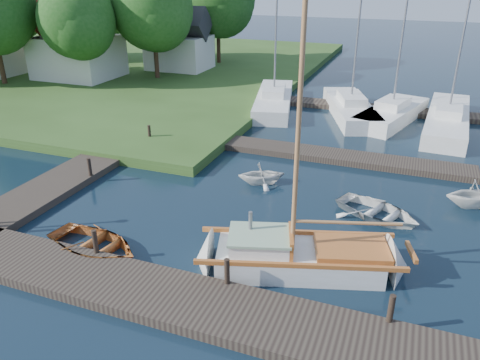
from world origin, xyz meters
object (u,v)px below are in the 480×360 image
(sailboat, at_px, (303,259))
(tree_5, at_px, (12,6))
(mooring_post_1, at_px, (95,241))
(house_a, at_px, (77,46))
(tender_b, at_px, (262,172))
(tender_c, at_px, (378,209))
(marina_boat_3, at_px, (448,118))
(tree_2, at_px, (77,19))
(mooring_post_5, at_px, (149,133))
(mooring_post_2, at_px, (227,271))
(mooring_post_3, at_px, (391,308))
(tree_3, at_px, (153,8))
(marina_boat_2, at_px, (392,112))
(dinghy, at_px, (93,241))
(mooring_post_4, at_px, (90,167))
(house_c, at_px, (179,44))
(marina_boat_0, at_px, (274,99))
(marina_boat_1, at_px, (350,107))
(tender_d, at_px, (477,192))

(sailboat, relative_size, tree_5, 1.21)
(mooring_post_1, distance_m, house_a, 27.11)
(tender_b, xyz_separation_m, tender_c, (5.06, -1.34, -0.19))
(marina_boat_3, xyz_separation_m, tree_2, (-25.78, 0.11, 4.68))
(tender_c, bearing_deg, mooring_post_5, 96.62)
(mooring_post_2, bearing_deg, tree_2, 135.67)
(mooring_post_3, distance_m, tree_3, 30.94)
(marina_boat_2, xyz_separation_m, tree_3, (-18.62, 4.09, 5.23))
(mooring_post_3, bearing_deg, marina_boat_2, 94.15)
(tree_3, bearing_deg, dinghy, -65.02)
(sailboat, bearing_deg, mooring_post_4, 146.24)
(tree_5, bearing_deg, sailboat, -34.83)
(mooring_post_1, relative_size, tree_5, 0.10)
(mooring_post_1, relative_size, sailboat, 0.08)
(sailboat, relative_size, tender_b, 4.89)
(mooring_post_1, bearing_deg, house_c, 112.17)
(marina_boat_0, bearing_deg, mooring_post_4, 151.51)
(mooring_post_2, height_order, marina_boat_2, marina_boat_2)
(tender_b, distance_m, marina_boat_2, 12.35)
(tender_b, height_order, tree_3, tree_3)
(marina_boat_0, distance_m, tree_2, 15.66)
(tender_b, bearing_deg, tree_2, 30.99)
(tender_c, bearing_deg, house_c, 66.78)
(tree_3, bearing_deg, mooring_post_3, -49.05)
(marina_boat_1, xyz_separation_m, house_a, (-22.07, 1.71, 2.39))
(marina_boat_3, bearing_deg, tender_d, -172.05)
(tender_b, height_order, marina_boat_1, marina_boat_1)
(marina_boat_2, bearing_deg, tree_5, 96.73)
(tender_c, bearing_deg, tree_5, 85.97)
(dinghy, height_order, tree_3, tree_3)
(sailboat, relative_size, house_a, 1.56)
(tree_2, bearing_deg, sailboat, -38.87)
(tender_b, bearing_deg, dinghy, 127.15)
(mooring_post_3, bearing_deg, marina_boat_0, 114.91)
(sailboat, xyz_separation_m, tree_3, (-17.28, 21.15, 5.47))
(mooring_post_2, height_order, marina_boat_3, marina_boat_3)
(marina_boat_2, bearing_deg, mooring_post_1, 174.79)
(dinghy, distance_m, marina_boat_3, 21.66)
(mooring_post_4, bearing_deg, tree_5, 138.92)
(tender_d, bearing_deg, marina_boat_3, -17.73)
(mooring_post_4, xyz_separation_m, marina_boat_3, (14.78, 13.94, -0.13))
(house_a, distance_m, tree_5, 11.06)
(marina_boat_2, distance_m, tree_3, 19.77)
(mooring_post_4, distance_m, tender_b, 7.49)
(tender_d, height_order, tree_5, tree_5)
(tender_d, bearing_deg, marina_boat_1, 8.76)
(marina_boat_1, relative_size, house_a, 1.83)
(marina_boat_1, height_order, marina_boat_2, marina_boat_2)
(mooring_post_1, height_order, dinghy, mooring_post_1)
(tree_2, bearing_deg, tender_c, -29.17)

